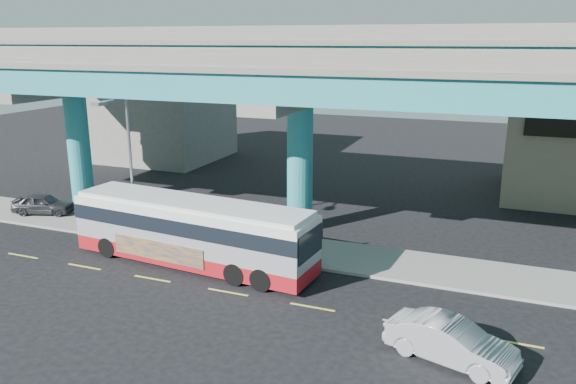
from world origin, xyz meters
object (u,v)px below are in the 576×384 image
at_px(transit_bus, 192,230).
at_px(stop_sign, 294,224).
at_px(street_lamp, 123,149).
at_px(sedan, 451,341).
at_px(parked_car, 43,204).

distance_m(transit_bus, stop_sign, 5.06).
bearing_deg(street_lamp, transit_bus, -16.00).
bearing_deg(transit_bus, sedan, -13.65).
bearing_deg(street_lamp, stop_sign, 4.51).
bearing_deg(stop_sign, street_lamp, 166.33).
height_order(sedan, street_lamp, street_lamp).
distance_m(sedan, stop_sign, 10.72).
height_order(sedan, parked_car, sedan).
relative_size(transit_bus, street_lamp, 1.65).
relative_size(sedan, parked_car, 1.18).
bearing_deg(street_lamp, sedan, -18.08).
distance_m(street_lamp, stop_sign, 10.06).
bearing_deg(parked_car, transit_bus, -123.15).
bearing_deg(stop_sign, parked_car, 157.52).
bearing_deg(street_lamp, parked_car, 165.76).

